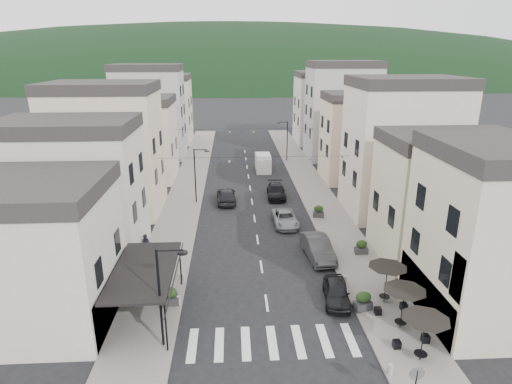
# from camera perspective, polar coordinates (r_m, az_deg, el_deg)

# --- Properties ---
(ground) EXTENTS (700.00, 700.00, 0.00)m
(ground) POSITION_cam_1_polar(r_m,az_deg,el_deg) (24.17, 2.65, -22.27)
(ground) COLOR black
(ground) RESTS_ON ground
(sidewalk_left) EXTENTS (4.00, 76.00, 0.12)m
(sidewalk_left) POSITION_cam_1_polar(r_m,az_deg,el_deg) (52.93, -8.98, 0.79)
(sidewalk_left) COLOR slate
(sidewalk_left) RESTS_ON ground
(sidewalk_right) EXTENTS (4.00, 76.00, 0.12)m
(sidewalk_right) POSITION_cam_1_polar(r_m,az_deg,el_deg) (53.51, 7.21, 1.06)
(sidewalk_right) COLOR slate
(sidewalk_right) RESTS_ON ground
(hill_backdrop) EXTENTS (640.00, 360.00, 70.00)m
(hill_backdrop) POSITION_cam_1_polar(r_m,az_deg,el_deg) (318.67, -2.97, 15.33)
(hill_backdrop) COLOR black
(hill_backdrop) RESTS_ON ground
(boutique_building) EXTENTS (12.00, 8.00, 8.00)m
(boutique_building) POSITION_cam_1_polar(r_m,az_deg,el_deg) (29.30, -30.49, -7.99)
(boutique_building) COLOR #BBB7AB
(boutique_building) RESTS_ON ground
(boutique_awning) EXTENTS (3.77, 7.50, 3.28)m
(boutique_awning) POSITION_cam_1_polar(r_m,az_deg,el_deg) (26.95, -14.15, -10.20)
(boutique_awning) COLOR black
(boutique_awning) RESTS_ON ground
(buildings_row_left) EXTENTS (10.20, 54.16, 14.00)m
(buildings_row_left) POSITION_cam_1_polar(r_m,az_deg,el_deg) (58.18, -15.69, 8.06)
(buildings_row_left) COLOR #BBB7AB
(buildings_row_left) RESTS_ON ground
(buildings_row_right) EXTENTS (10.20, 54.16, 14.50)m
(buildings_row_right) POSITION_cam_1_polar(r_m,az_deg,el_deg) (58.08, 13.53, 8.41)
(buildings_row_right) COLOR beige
(buildings_row_right) RESTS_ON ground
(cafe_terrace) EXTENTS (2.50, 8.10, 2.53)m
(cafe_terrace) POSITION_cam_1_polar(r_m,az_deg,el_deg) (26.78, 19.14, -12.75)
(cafe_terrace) COLOR black
(cafe_terrace) RESTS_ON ground
(streetlamp_left_near) EXTENTS (1.70, 0.56, 6.00)m
(streetlamp_left_near) POSITION_cam_1_polar(r_m,az_deg,el_deg) (23.85, -12.12, -12.41)
(streetlamp_left_near) COLOR black
(streetlamp_left_near) RESTS_ON ground
(streetlamp_left_far) EXTENTS (1.70, 0.56, 6.00)m
(streetlamp_left_far) POSITION_cam_1_polar(r_m,az_deg,el_deg) (46.02, -7.81, 2.92)
(streetlamp_left_far) COLOR black
(streetlamp_left_far) RESTS_ON ground
(streetlamp_right_far) EXTENTS (1.70, 0.56, 6.00)m
(streetlamp_right_far) POSITION_cam_1_polar(r_m,az_deg,el_deg) (63.91, 3.94, 7.33)
(streetlamp_right_far) COLOR black
(streetlamp_right_far) RESTS_ON ground
(traffic_sign) EXTENTS (0.70, 0.07, 2.70)m
(traffic_sign) POSITION_cam_1_polar(r_m,az_deg,el_deg) (21.66, 20.56, -22.57)
(traffic_sign) COLOR black
(traffic_sign) RESTS_ON ground
(bollards) EXTENTS (11.66, 10.26, 0.60)m
(bollards) POSITION_cam_1_polar(r_m,az_deg,el_deg) (28.33, 1.51, -14.41)
(bollards) COLOR gray
(bollards) RESTS_ON ground
(bunting_near) EXTENTS (19.00, 0.28, 0.62)m
(bunting_near) POSITION_cam_1_polar(r_m,az_deg,el_deg) (41.56, -0.29, 4.23)
(bunting_near) COLOR black
(bunting_near) RESTS_ON ground
(bunting_far) EXTENTS (19.00, 0.28, 0.62)m
(bunting_far) POSITION_cam_1_polar(r_m,az_deg,el_deg) (57.20, -1.13, 8.08)
(bunting_far) COLOR black
(bunting_far) RESTS_ON ground
(parked_car_a) EXTENTS (2.10, 4.16, 1.36)m
(parked_car_a) POSITION_cam_1_polar(r_m,az_deg,el_deg) (29.31, 10.67, -12.94)
(parked_car_a) COLOR black
(parked_car_a) RESTS_ON ground
(parked_car_b) EXTENTS (2.22, 5.22, 1.67)m
(parked_car_b) POSITION_cam_1_polar(r_m,az_deg,el_deg) (34.65, 8.25, -7.38)
(parked_car_b) COLOR #333335
(parked_car_b) RESTS_ON ground
(parked_car_c) EXTENTS (2.39, 4.83, 1.32)m
(parked_car_c) POSITION_cam_1_polar(r_m,az_deg,el_deg) (40.68, 3.87, -3.53)
(parked_car_c) COLOR gray
(parked_car_c) RESTS_ON ground
(parked_car_d) EXTENTS (2.17, 4.97, 1.42)m
(parked_car_d) POSITION_cam_1_polar(r_m,az_deg,el_deg) (48.27, 2.71, 0.10)
(parked_car_d) COLOR black
(parked_car_d) RESTS_ON ground
(parked_car_e) EXTENTS (2.27, 5.04, 1.68)m
(parked_car_e) POSITION_cam_1_polar(r_m,az_deg,el_deg) (46.59, -3.97, -0.43)
(parked_car_e) COLOR black
(parked_car_e) RESTS_ON ground
(delivery_van) EXTENTS (1.98, 4.97, 2.38)m
(delivery_van) POSITION_cam_1_polar(r_m,az_deg,el_deg) (59.27, 0.93, 4.01)
(delivery_van) COLOR silver
(delivery_van) RESTS_ON ground
(pedestrian_a) EXTENTS (0.67, 0.52, 1.62)m
(pedestrian_a) POSITION_cam_1_polar(r_m,az_deg,el_deg) (31.66, -13.76, -10.15)
(pedestrian_a) COLOR black
(pedestrian_a) RESTS_ON sidewalk_left
(pedestrian_b) EXTENTS (0.84, 0.66, 1.69)m
(pedestrian_b) POSITION_cam_1_polar(r_m,az_deg,el_deg) (35.70, -14.42, -6.77)
(pedestrian_b) COLOR black
(pedestrian_b) RESTS_ON sidewalk_left
(planter_la) EXTENTS (1.18, 0.75, 1.24)m
(planter_la) POSITION_cam_1_polar(r_m,az_deg,el_deg) (28.82, -11.41, -13.47)
(planter_la) COLOR #28282A
(planter_la) RESTS_ON sidewalk_left
(planter_lb) EXTENTS (1.02, 0.57, 1.14)m
(planter_lb) POSITION_cam_1_polar(r_m,az_deg,el_deg) (35.04, -12.71, -7.65)
(planter_lb) COLOR #323235
(planter_lb) RESTS_ON sidewalk_left
(planter_ra) EXTENTS (1.25, 0.90, 1.26)m
(planter_ra) POSITION_cam_1_polar(r_m,az_deg,el_deg) (28.61, 14.08, -13.92)
(planter_ra) COLOR #2A2B2D
(planter_ra) RESTS_ON sidewalk_right
(planter_rb) EXTENTS (1.04, 0.58, 1.16)m
(planter_rb) POSITION_cam_1_polar(r_m,az_deg,el_deg) (35.81, 13.88, -7.14)
(planter_rb) COLOR #313134
(planter_rb) RESTS_ON sidewalk_right
(planter_rc) EXTENTS (1.16, 0.77, 1.20)m
(planter_rc) POSITION_cam_1_polar(r_m,az_deg,el_deg) (42.65, 8.34, -2.57)
(planter_rc) COLOR #313134
(planter_rc) RESTS_ON sidewalk_right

